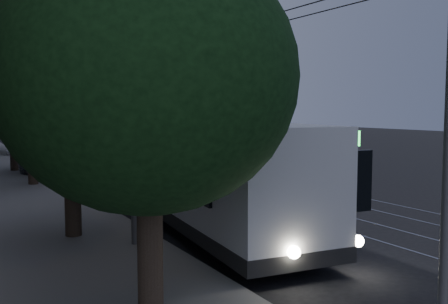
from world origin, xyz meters
name	(u,v)px	position (x,y,z in m)	size (l,w,h in m)	color
ground	(287,216)	(0.00, 0.00, 0.00)	(120.00, 120.00, 0.00)	black
tram_rails	(147,159)	(2.50, 20.00, 0.01)	(4.52, 90.00, 0.02)	#919199
overhead_wires	(34,111)	(-4.97, 20.00, 3.47)	(2.23, 90.00, 6.00)	black
building_distant_right	(161,51)	(18.00, 55.00, 12.00)	(22.00, 18.00, 24.00)	#3A3F4A
trolleybus	(195,169)	(-3.12, 0.67, 1.73)	(3.74, 12.65, 5.63)	white
pickup_silver	(72,161)	(-4.30, 12.74, 0.92)	(3.04, 6.60, 1.83)	#AAACB2
car_white_a	(57,156)	(-4.07, 17.94, 0.74)	(1.75, 4.34, 1.48)	silver
car_white_b	(38,151)	(-4.30, 23.30, 0.63)	(1.76, 4.32, 1.25)	silver
car_white_c	(28,145)	(-4.30, 28.21, 0.79)	(1.66, 4.77, 1.57)	silver
car_white_d	(46,144)	(-2.70, 29.50, 0.73)	(1.73, 4.29, 1.46)	#B7B8BC
tree_0	(148,79)	(-7.00, -5.54, 4.12)	(5.04, 5.04, 6.40)	#2E2219
tree_1	(70,103)	(-7.00, 0.33, 3.77)	(4.06, 4.06, 5.61)	#2E2219
tree_2	(30,93)	(-6.50, 10.76, 4.33)	(4.00, 4.00, 6.16)	#2E2219
tree_3	(12,89)	(-6.62, 16.70, 4.70)	(5.19, 5.19, 7.05)	#2E2219
streetlamp_near	(147,22)	(-5.39, -1.31, 5.80)	(2.33, 0.44, 9.59)	#5B5B5E
streetlamp_far	(39,69)	(-4.79, 18.71, 6.03)	(2.42, 0.44, 10.01)	#5B5B5E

